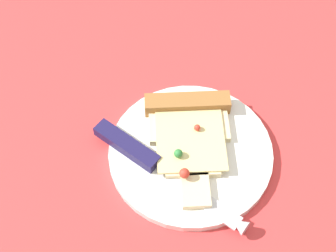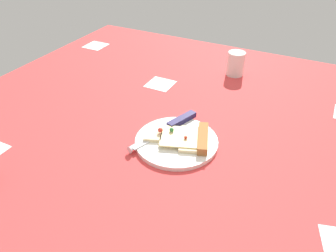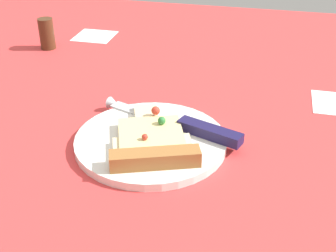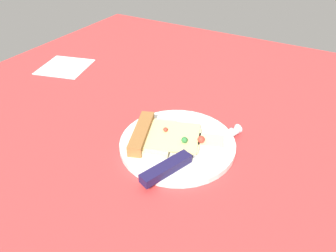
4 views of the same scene
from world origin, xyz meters
TOP-DOWN VIEW (x-y plane):
  - ground_plane at (-0.00, 0.03)cm, footprint 140.03×140.03cm
  - plate at (5.63, -4.38)cm, footprint 22.25×22.25cm
  - pizza_slice at (8.02, -3.47)cm, footprint 19.03×14.21cm
  - knife at (1.76, -0.38)cm, footprint 10.21×23.26cm

SIDE VIEW (x-z plane):
  - ground_plane at x=0.00cm, z-range -3.00..0.00cm
  - plate at x=5.63cm, z-range 0.00..1.21cm
  - knife at x=1.76cm, z-range 0.59..3.04cm
  - pizza_slice at x=8.02cm, z-range 0.68..3.32cm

